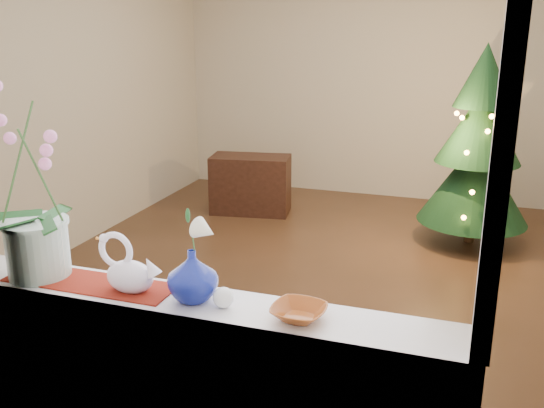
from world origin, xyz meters
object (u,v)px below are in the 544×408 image
Objects in this scene: orchid_pot at (30,183)px; swan at (129,265)px; amber_dish at (299,313)px; xmas_tree at (478,147)px; blue_vase at (192,272)px; side_table at (251,184)px; paperweight at (223,298)px.

swan is at bearing -1.67° from orchid_pot.
xmas_tree reaches higher than amber_dish.
orchid_pot is 2.99× the size of swan.
orchid_pot is at bearing 179.83° from blue_vase.
side_table is (-1.22, 3.79, -0.74)m from blue_vase.
swan is 3.99m from side_table.
paperweight reaches higher than amber_dish.
blue_vase is 0.28× the size of side_table.
side_table is (-0.96, 3.80, -0.73)m from swan.
orchid_pot is at bearing -114.64° from xmas_tree.
orchid_pot is 3.96m from side_table.
side_table is at bearing 113.15° from amber_dish.
amber_dish is (0.41, -0.02, -0.09)m from blue_vase.
orchid_pot reaches higher than amber_dish.
blue_vase is 0.15m from paperweight.
paperweight is at bearing -1.53° from orchid_pot.
orchid_pot is 1.16m from amber_dish.
paperweight is at bearing -79.67° from side_table.
paperweight is 0.28m from amber_dish.
swan reaches higher than paperweight.
swan is at bearing -177.71° from blue_vase.
blue_vase reaches higher than paperweight.
side_table is at bearing 174.82° from xmas_tree.
side_table is (-2.18, 0.20, -0.58)m from xmas_tree.
amber_dish is (0.67, -0.01, -0.09)m from swan.
swan reaches higher than amber_dish.
side_table is at bearing 107.79° from blue_vase.
amber_dish is 0.09× the size of xmas_tree.
side_table is at bearing 97.99° from orchid_pot.
paperweight is at bearing -102.98° from xmas_tree.
paperweight is 0.10× the size of side_table.
side_table is at bearing 94.36° from swan.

